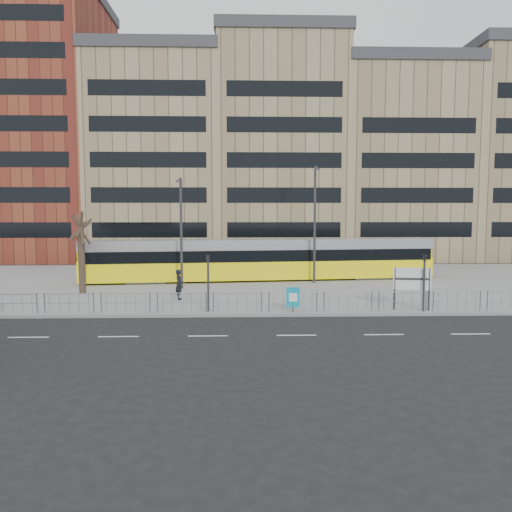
{
  "coord_description": "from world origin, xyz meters",
  "views": [
    {
      "loc": [
        -0.49,
        -26.08,
        5.65
      ],
      "look_at": [
        0.46,
        6.0,
        2.69
      ],
      "focal_mm": 35.0,
      "sensor_mm": 36.0,
      "label": 1
    }
  ],
  "objects_px": {
    "lamp_post_west": "(181,228)",
    "lamp_post_east": "(315,220)",
    "traffic_light_east": "(424,275)",
    "tram": "(261,260)",
    "station_sign": "(412,281)",
    "pedestrian": "(179,285)",
    "ad_panel": "(293,298)",
    "bare_tree": "(80,210)",
    "traffic_light_west": "(208,275)"
  },
  "relations": [
    {
      "from": "pedestrian",
      "to": "bare_tree",
      "type": "xyz_separation_m",
      "value": [
        -6.74,
        2.65,
        4.58
      ]
    },
    {
      "from": "traffic_light_east",
      "to": "bare_tree",
      "type": "distance_m",
      "value": 21.83
    },
    {
      "from": "traffic_light_east",
      "to": "lamp_post_west",
      "type": "xyz_separation_m",
      "value": [
        -14.14,
        8.4,
        2.27
      ]
    },
    {
      "from": "ad_panel",
      "to": "traffic_light_east",
      "type": "xyz_separation_m",
      "value": [
        7.15,
        0.1,
        1.18
      ]
    },
    {
      "from": "traffic_light_east",
      "to": "lamp_post_east",
      "type": "distance_m",
      "value": 11.88
    },
    {
      "from": "station_sign",
      "to": "pedestrian",
      "type": "relative_size",
      "value": 1.26
    },
    {
      "from": "pedestrian",
      "to": "traffic_light_west",
      "type": "distance_m",
      "value": 4.31
    },
    {
      "from": "tram",
      "to": "lamp_post_east",
      "type": "distance_m",
      "value": 5.36
    },
    {
      "from": "pedestrian",
      "to": "lamp_post_west",
      "type": "bearing_deg",
      "value": -6.6
    },
    {
      "from": "lamp_post_east",
      "to": "station_sign",
      "type": "bearing_deg",
      "value": -69.57
    },
    {
      "from": "ad_panel",
      "to": "tram",
      "type": "bearing_deg",
      "value": 97.06
    },
    {
      "from": "traffic_light_east",
      "to": "bare_tree",
      "type": "xyz_separation_m",
      "value": [
        -20.51,
        6.58,
        3.54
      ]
    },
    {
      "from": "station_sign",
      "to": "traffic_light_west",
      "type": "height_order",
      "value": "traffic_light_west"
    },
    {
      "from": "lamp_post_west",
      "to": "traffic_light_east",
      "type": "bearing_deg",
      "value": -30.7
    },
    {
      "from": "ad_panel",
      "to": "pedestrian",
      "type": "distance_m",
      "value": 7.75
    },
    {
      "from": "ad_panel",
      "to": "lamp_post_east",
      "type": "relative_size",
      "value": 0.15
    },
    {
      "from": "tram",
      "to": "station_sign",
      "type": "height_order",
      "value": "tram"
    },
    {
      "from": "tram",
      "to": "lamp_post_west",
      "type": "relative_size",
      "value": 3.56
    },
    {
      "from": "pedestrian",
      "to": "bare_tree",
      "type": "relative_size",
      "value": 0.26
    },
    {
      "from": "traffic_light_west",
      "to": "traffic_light_east",
      "type": "distance_m",
      "value": 11.74
    },
    {
      "from": "lamp_post_west",
      "to": "station_sign",
      "type": "bearing_deg",
      "value": -30.79
    },
    {
      "from": "traffic_light_west",
      "to": "lamp_post_west",
      "type": "height_order",
      "value": "lamp_post_west"
    },
    {
      "from": "lamp_post_west",
      "to": "lamp_post_east",
      "type": "distance_m",
      "value": 10.0
    },
    {
      "from": "station_sign",
      "to": "lamp_post_east",
      "type": "xyz_separation_m",
      "value": [
        -3.86,
        10.37,
        3.14
      ]
    },
    {
      "from": "station_sign",
      "to": "pedestrian",
      "type": "height_order",
      "value": "station_sign"
    },
    {
      "from": "station_sign",
      "to": "traffic_light_east",
      "type": "relative_size",
      "value": 0.76
    },
    {
      "from": "station_sign",
      "to": "pedestrian",
      "type": "xyz_separation_m",
      "value": [
        -13.21,
        3.63,
        -0.69
      ]
    },
    {
      "from": "pedestrian",
      "to": "traffic_light_east",
      "type": "height_order",
      "value": "traffic_light_east"
    },
    {
      "from": "lamp_post_west",
      "to": "bare_tree",
      "type": "distance_m",
      "value": 6.75
    },
    {
      "from": "traffic_light_west",
      "to": "station_sign",
      "type": "bearing_deg",
      "value": -10.2
    },
    {
      "from": "station_sign",
      "to": "lamp_post_east",
      "type": "bearing_deg",
      "value": 119.54
    },
    {
      "from": "ad_panel",
      "to": "pedestrian",
      "type": "xyz_separation_m",
      "value": [
        -6.62,
        4.03,
        0.14
      ]
    },
    {
      "from": "station_sign",
      "to": "traffic_light_west",
      "type": "bearing_deg",
      "value": -170.76
    },
    {
      "from": "lamp_post_west",
      "to": "tram",
      "type": "bearing_deg",
      "value": 34.97
    },
    {
      "from": "ad_panel",
      "to": "traffic_light_east",
      "type": "relative_size",
      "value": 0.44
    },
    {
      "from": "traffic_light_west",
      "to": "lamp_post_east",
      "type": "xyz_separation_m",
      "value": [
        7.32,
        10.4,
        2.79
      ]
    },
    {
      "from": "lamp_post_west",
      "to": "lamp_post_east",
      "type": "xyz_separation_m",
      "value": [
        9.72,
        2.28,
        0.52
      ]
    },
    {
      "from": "bare_tree",
      "to": "ad_panel",
      "type": "bearing_deg",
      "value": -26.56
    },
    {
      "from": "traffic_light_east",
      "to": "tram",
      "type": "bearing_deg",
      "value": 149.02
    },
    {
      "from": "pedestrian",
      "to": "traffic_light_east",
      "type": "bearing_deg",
      "value": -117.28
    },
    {
      "from": "lamp_post_east",
      "to": "pedestrian",
      "type": "bearing_deg",
      "value": -144.19
    },
    {
      "from": "traffic_light_west",
      "to": "bare_tree",
      "type": "height_order",
      "value": "bare_tree"
    },
    {
      "from": "ad_panel",
      "to": "lamp_post_west",
      "type": "xyz_separation_m",
      "value": [
        -6.99,
        8.5,
        3.45
      ]
    },
    {
      "from": "ad_panel",
      "to": "bare_tree",
      "type": "relative_size",
      "value": 0.19
    },
    {
      "from": "station_sign",
      "to": "traffic_light_east",
      "type": "xyz_separation_m",
      "value": [
        0.56,
        -0.3,
        0.35
      ]
    },
    {
      "from": "traffic_light_west",
      "to": "bare_tree",
      "type": "distance_m",
      "value": 11.37
    },
    {
      "from": "pedestrian",
      "to": "traffic_light_west",
      "type": "relative_size",
      "value": 0.6
    },
    {
      "from": "ad_panel",
      "to": "lamp_post_east",
      "type": "bearing_deg",
      "value": 77.13
    },
    {
      "from": "lamp_post_east",
      "to": "bare_tree",
      "type": "bearing_deg",
      "value": -165.72
    },
    {
      "from": "ad_panel",
      "to": "bare_tree",
      "type": "height_order",
      "value": "bare_tree"
    }
  ]
}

